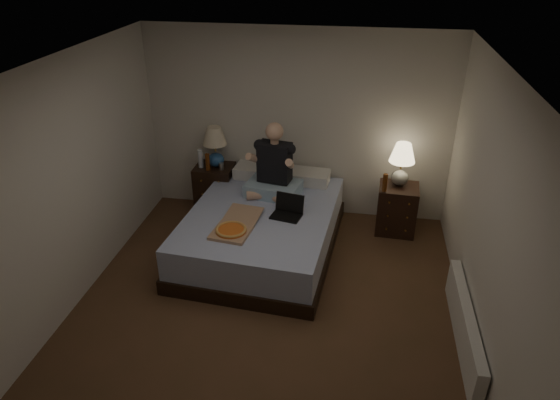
% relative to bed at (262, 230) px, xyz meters
% --- Properties ---
extents(floor, '(4.00, 4.50, 0.00)m').
position_rel_bed_xyz_m(floor, '(0.26, -1.15, -0.28)').
color(floor, brown).
rests_on(floor, ground).
extents(ceiling, '(4.00, 4.50, 0.00)m').
position_rel_bed_xyz_m(ceiling, '(0.26, -1.15, 2.22)').
color(ceiling, white).
rests_on(ceiling, ground).
extents(wall_back, '(4.00, 0.00, 2.50)m').
position_rel_bed_xyz_m(wall_back, '(0.26, 1.10, 0.97)').
color(wall_back, silver).
rests_on(wall_back, ground).
extents(wall_left, '(0.00, 4.50, 2.50)m').
position_rel_bed_xyz_m(wall_left, '(-1.74, -1.15, 0.97)').
color(wall_left, silver).
rests_on(wall_left, ground).
extents(wall_right, '(0.00, 4.50, 2.50)m').
position_rel_bed_xyz_m(wall_right, '(2.26, -1.15, 0.97)').
color(wall_right, silver).
rests_on(wall_right, ground).
extents(bed, '(1.83, 2.33, 0.55)m').
position_rel_bed_xyz_m(bed, '(0.00, 0.00, 0.00)').
color(bed, '#546AA8').
rests_on(bed, floor).
extents(nightstand_left, '(0.52, 0.47, 0.67)m').
position_rel_bed_xyz_m(nightstand_left, '(-0.84, 0.90, 0.06)').
color(nightstand_left, black).
rests_on(nightstand_left, floor).
extents(nightstand_right, '(0.51, 0.47, 0.64)m').
position_rel_bed_xyz_m(nightstand_right, '(1.63, 0.73, 0.04)').
color(nightstand_right, black).
rests_on(nightstand_right, floor).
extents(lamp_left, '(0.36, 0.36, 0.56)m').
position_rel_bed_xyz_m(lamp_left, '(-0.81, 0.90, 0.67)').
color(lamp_left, '#275490').
rests_on(lamp_left, nightstand_left).
extents(lamp_right, '(0.35, 0.35, 0.56)m').
position_rel_bed_xyz_m(lamp_right, '(1.63, 0.79, 0.64)').
color(lamp_right, gray).
rests_on(lamp_right, nightstand_right).
extents(water_bottle, '(0.07, 0.07, 0.25)m').
position_rel_bed_xyz_m(water_bottle, '(-1.00, 0.83, 0.52)').
color(water_bottle, silver).
rests_on(water_bottle, nightstand_left).
extents(soda_can, '(0.07, 0.07, 0.10)m').
position_rel_bed_xyz_m(soda_can, '(-0.71, 0.80, 0.44)').
color(soda_can, '#AEAEA9').
rests_on(soda_can, nightstand_left).
extents(beer_bottle_left, '(0.06, 0.06, 0.23)m').
position_rel_bed_xyz_m(beer_bottle_left, '(-0.88, 0.76, 0.51)').
color(beer_bottle_left, '#602D0D').
rests_on(beer_bottle_left, nightstand_left).
extents(beer_bottle_right, '(0.06, 0.06, 0.23)m').
position_rel_bed_xyz_m(beer_bottle_right, '(1.44, 0.58, 0.48)').
color(beer_bottle_right, '#602E0D').
rests_on(beer_bottle_right, nightstand_right).
extents(person, '(0.74, 0.63, 0.93)m').
position_rel_bed_xyz_m(person, '(0.06, 0.44, 0.74)').
color(person, black).
rests_on(person, bed).
extents(laptop, '(0.39, 0.34, 0.24)m').
position_rel_bed_xyz_m(laptop, '(0.31, -0.10, 0.40)').
color(laptop, black).
rests_on(laptop, bed).
extents(pizza_box, '(0.49, 0.80, 0.08)m').
position_rel_bed_xyz_m(pizza_box, '(-0.23, -0.57, 0.32)').
color(pizza_box, tan).
rests_on(pizza_box, bed).
extents(radiator, '(0.10, 1.60, 0.40)m').
position_rel_bed_xyz_m(radiator, '(2.19, -1.25, -0.08)').
color(radiator, silver).
rests_on(radiator, floor).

